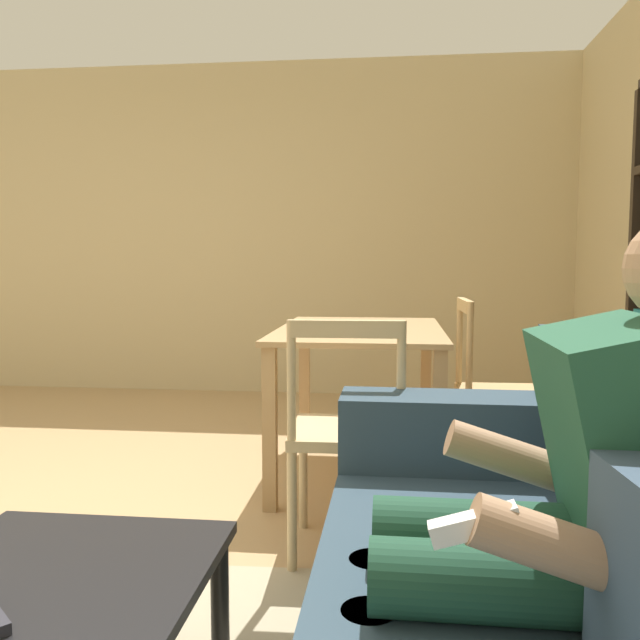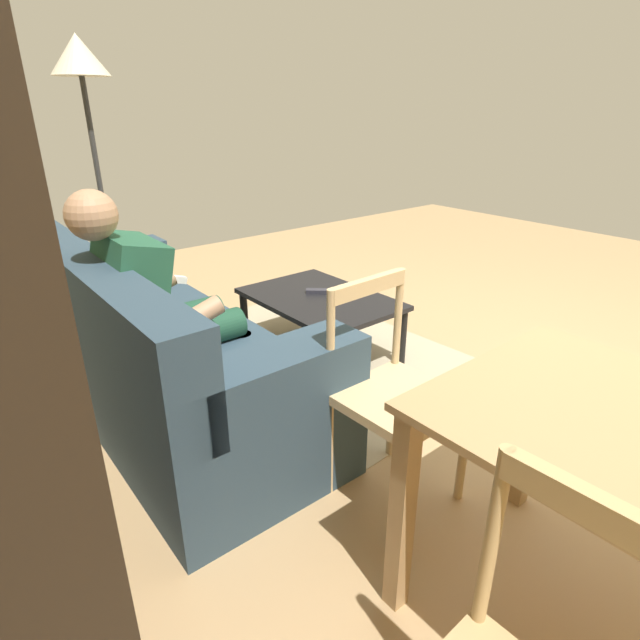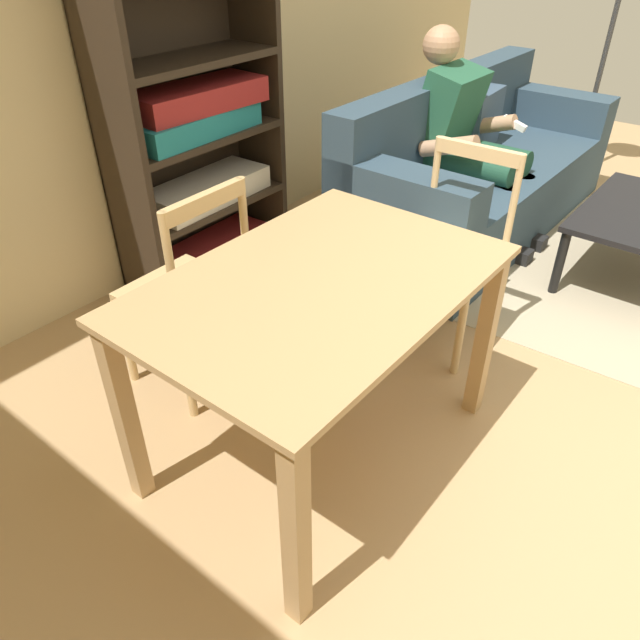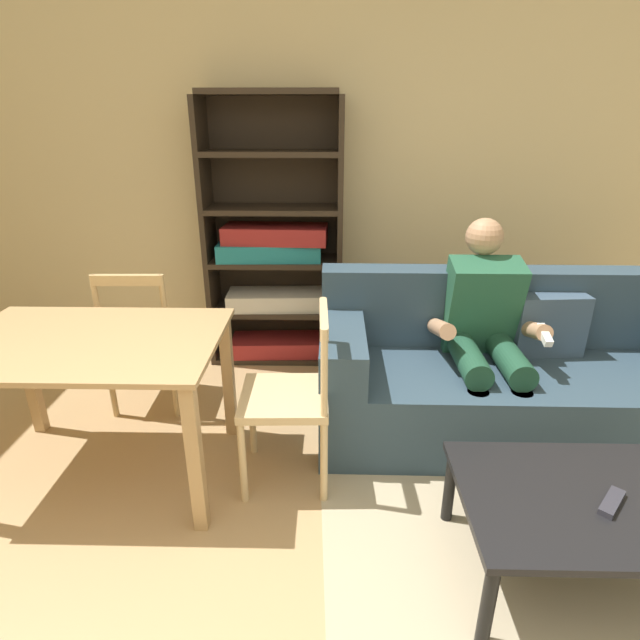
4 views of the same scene
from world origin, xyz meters
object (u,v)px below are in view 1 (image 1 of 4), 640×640
coffee_table (23,629)px  dining_table (360,352)px  dining_chair_near_wall (495,392)px  person_lounging (554,504)px  dining_chair_facing_couch (347,434)px

coffee_table → dining_table: 2.22m
dining_chair_near_wall → coffee_table: bearing=-31.0°
person_lounging → dining_chair_near_wall: 2.02m
dining_chair_near_wall → dining_chair_facing_couch: bearing=-35.9°
coffee_table → dining_chair_facing_couch: (-1.17, 0.59, 0.11)m
person_lounging → coffee_table: (0.12, -1.08, -0.27)m
dining_chair_near_wall → dining_chair_facing_couch: size_ratio=1.01×
dining_chair_facing_couch → person_lounging: bearing=24.9°
coffee_table → dining_chair_near_wall: bearing=149.0°
coffee_table → dining_chair_near_wall: dining_chair_near_wall is taller
person_lounging → dining_table: 2.06m
person_lounging → dining_chair_near_wall: person_lounging is taller
person_lounging → dining_chair_facing_couch: 1.17m
person_lounging → dining_chair_facing_couch: bearing=-155.1°
dining_chair_facing_couch → dining_table: bearing=-179.9°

